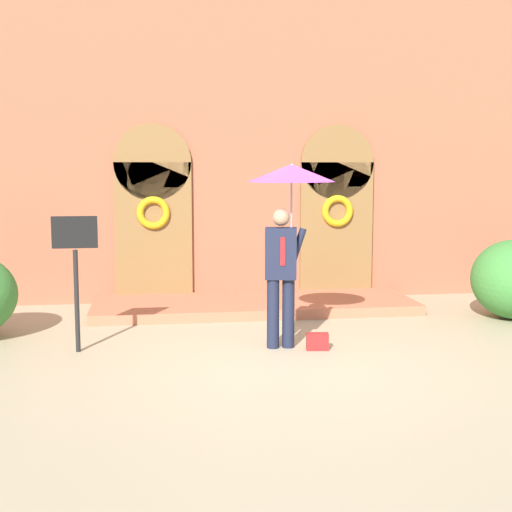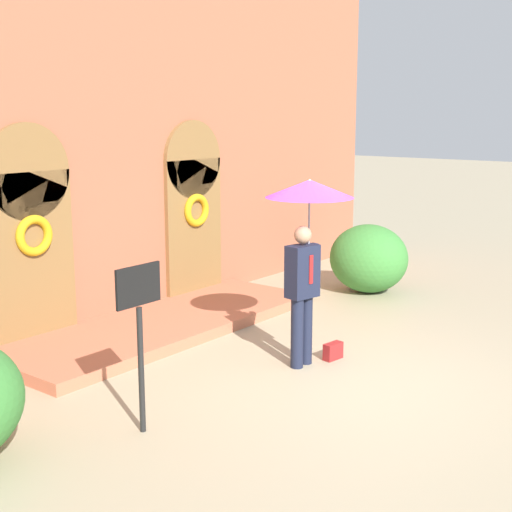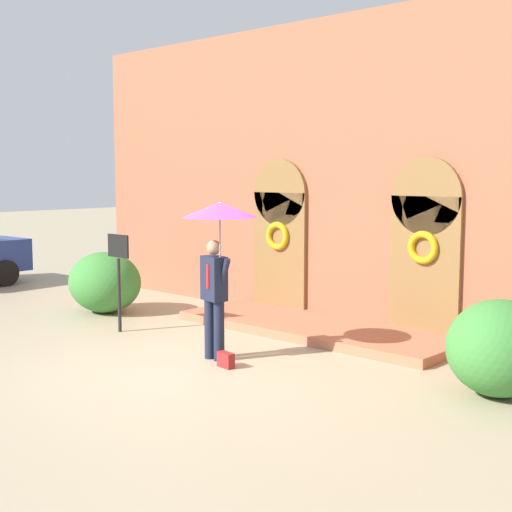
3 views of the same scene
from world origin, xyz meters
The scene contains 7 objects.
ground_plane centered at (0.00, 0.00, 0.00)m, with size 80.00×80.00×0.00m, color tan.
building_facade centered at (0.00, 4.15, 2.68)m, with size 14.00×2.30×5.60m.
person_with_umbrella centered at (0.09, 0.58, 1.91)m, with size 1.10×1.10×2.36m.
handbag centered at (0.43, 0.38, 0.11)m, with size 0.28×0.12×0.22m, color maroon.
sign_post centered at (-2.58, 0.75, 1.16)m, with size 0.56×0.06×1.72m.
shrub_left centered at (-4.24, 1.61, 0.61)m, with size 1.57×1.35×1.21m, color #387A33.
shrub_right centered at (3.88, 1.79, 0.61)m, with size 1.32×1.41×1.22m, color #387A33.
Camera 3 is at (7.53, -6.67, 2.79)m, focal length 50.00 mm.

